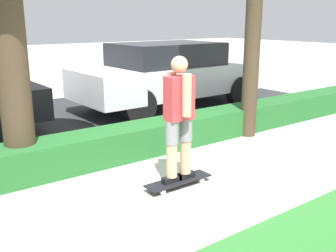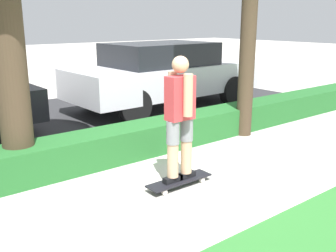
% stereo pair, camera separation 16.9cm
% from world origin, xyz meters
% --- Properties ---
extents(ground_plane, '(60.00, 60.00, 0.00)m').
position_xyz_m(ground_plane, '(0.00, 0.00, 0.00)').
color(ground_plane, '#BCB7AD').
extents(street_asphalt, '(12.82, 5.00, 0.01)m').
position_xyz_m(street_asphalt, '(0.00, 4.20, 0.00)').
color(street_asphalt, '#2D2D30').
rests_on(street_asphalt, ground_plane).
extents(hedge_row, '(12.82, 0.60, 0.47)m').
position_xyz_m(hedge_row, '(0.00, 1.60, 0.24)').
color(hedge_row, '#236028').
rests_on(hedge_row, ground_plane).
extents(skateboard, '(0.91, 0.24, 0.09)m').
position_xyz_m(skateboard, '(-0.16, 0.25, 0.07)').
color(skateboard, black).
rests_on(skateboard, ground_plane).
extents(skater_person, '(0.48, 0.40, 1.55)m').
position_xyz_m(skater_person, '(-0.16, 0.25, 0.91)').
color(skater_person, black).
rests_on(skater_person, skateboard).
extents(parked_car_middle, '(4.69, 1.99, 1.53)m').
position_xyz_m(parked_car_middle, '(2.53, 4.05, 0.81)').
color(parked_car_middle, silver).
rests_on(parked_car_middle, ground_plane).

